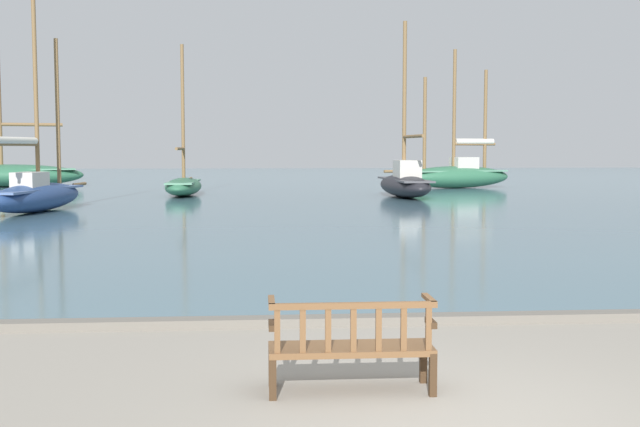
{
  "coord_description": "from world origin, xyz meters",
  "views": [
    {
      "loc": [
        -1.71,
        -6.7,
        2.37
      ],
      "look_at": [
        -0.41,
        10.0,
        1.0
      ],
      "focal_mm": 45.0,
      "sensor_mm": 36.0,
      "label": 1
    }
  ],
  "objects": [
    {
      "name": "ground_plane",
      "position": [
        0.0,
        0.0,
        0.0
      ],
      "size": [
        160.0,
        160.0,
        0.0
      ],
      "primitive_type": "plane",
      "color": "gray"
    },
    {
      "name": "park_bench",
      "position": [
        -0.81,
        0.89,
        0.47
      ],
      "size": [
        1.6,
        0.53,
        0.92
      ],
      "color": "#3D2A19",
      "rests_on": "ground"
    },
    {
      "name": "quay_edge_kerb",
      "position": [
        0.0,
        3.85,
        0.06
      ],
      "size": [
        40.0,
        0.3,
        0.12
      ],
      "primitive_type": "cube",
      "color": "slate",
      "rests_on": "ground"
    },
    {
      "name": "sailboat_nearest_port",
      "position": [
        5.16,
        30.33,
        0.76
      ],
      "size": [
        2.15,
        6.89,
        8.15
      ],
      "color": "black",
      "rests_on": "harbor_water"
    },
    {
      "name": "sailboat_far_starboard",
      "position": [
        -16.49,
        41.56,
        0.94
      ],
      "size": [
        9.19,
        4.91,
        11.14
      ],
      "color": "#2D6647",
      "rests_on": "harbor_water"
    },
    {
      "name": "sailboat_centre_channel",
      "position": [
        -9.66,
        22.78,
        0.8
      ],
      "size": [
        2.69,
        7.72,
        9.37
      ],
      "color": "navy",
      "rests_on": "harbor_water"
    },
    {
      "name": "sailboat_outer_starboard",
      "position": [
        9.67,
        38.46,
        0.92
      ],
      "size": [
        7.9,
        3.7,
        7.85
      ],
      "color": "#2D6647",
      "rests_on": "harbor_water"
    },
    {
      "name": "sailboat_mid_starboard",
      "position": [
        -5.28,
        32.4,
        0.6
      ],
      "size": [
        1.73,
        7.02,
        7.24
      ],
      "color": "#2D6647",
      "rests_on": "harbor_water"
    },
    {
      "name": "harbor_water",
      "position": [
        0.0,
        44.0,
        0.04
      ],
      "size": [
        100.0,
        80.0,
        0.08
      ],
      "primitive_type": "cube",
      "color": "slate",
      "rests_on": "ground"
    }
  ]
}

